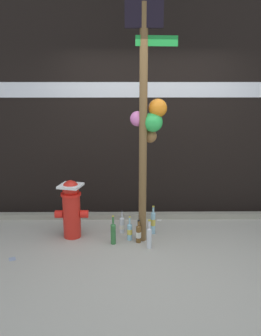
{
  "coord_description": "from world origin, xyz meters",
  "views": [
    {
      "loc": [
        -0.3,
        -3.94,
        2.08
      ],
      "look_at": [
        -0.26,
        0.47,
        0.97
      ],
      "focal_mm": 38.99,
      "sensor_mm": 36.0,
      "label": 1
    }
  ],
  "objects_px": {
    "bottle_0": "(149,237)",
    "bottle_1": "(130,231)",
    "fire_hydrant": "(71,208)",
    "bottle_5": "(139,233)",
    "bottle_3": "(122,225)",
    "memorial_post": "(148,106)",
    "bottle_4": "(153,222)",
    "bottle_2": "(113,233)"
  },
  "relations": [
    {
      "from": "bottle_0",
      "to": "bottle_5",
      "type": "height_order",
      "value": "bottle_0"
    },
    {
      "from": "bottle_0",
      "to": "bottle_3",
      "type": "xyz_separation_m",
      "value": [
        -0.35,
        0.47,
        -0.04
      ]
    },
    {
      "from": "fire_hydrant",
      "to": "bottle_2",
      "type": "xyz_separation_m",
      "value": [
        0.55,
        -0.22,
        -0.26
      ]
    },
    {
      "from": "bottle_3",
      "to": "bottle_4",
      "type": "relative_size",
      "value": 0.81
    },
    {
      "from": "bottle_2",
      "to": "bottle_3",
      "type": "xyz_separation_m",
      "value": [
        0.11,
        0.34,
        -0.04
      ]
    },
    {
      "from": "fire_hydrant",
      "to": "bottle_2",
      "type": "relative_size",
      "value": 2.05
    },
    {
      "from": "memorial_post",
      "to": "bottle_3",
      "type": "xyz_separation_m",
      "value": [
        -0.32,
        0.2,
        -1.62
      ]
    },
    {
      "from": "memorial_post",
      "to": "bottle_4",
      "type": "bearing_deg",
      "value": 59.15
    },
    {
      "from": "memorial_post",
      "to": "bottle_3",
      "type": "distance_m",
      "value": 1.66
    },
    {
      "from": "memorial_post",
      "to": "bottle_0",
      "type": "xyz_separation_m",
      "value": [
        0.03,
        -0.26,
        -1.58
      ]
    },
    {
      "from": "bottle_3",
      "to": "bottle_2",
      "type": "bearing_deg",
      "value": -107.28
    },
    {
      "from": "memorial_post",
      "to": "bottle_2",
      "type": "height_order",
      "value": "memorial_post"
    },
    {
      "from": "fire_hydrant",
      "to": "bottle_0",
      "type": "height_order",
      "value": "fire_hydrant"
    },
    {
      "from": "bottle_0",
      "to": "bottle_5",
      "type": "distance_m",
      "value": 0.21
    },
    {
      "from": "memorial_post",
      "to": "bottle_5",
      "type": "relative_size",
      "value": 9.74
    },
    {
      "from": "bottle_1",
      "to": "fire_hydrant",
      "type": "bearing_deg",
      "value": 171.65
    },
    {
      "from": "bottle_3",
      "to": "bottle_0",
      "type": "bearing_deg",
      "value": -53.42
    },
    {
      "from": "bottle_0",
      "to": "bottle_1",
      "type": "bearing_deg",
      "value": 135.98
    },
    {
      "from": "bottle_1",
      "to": "bottle_5",
      "type": "xyz_separation_m",
      "value": [
        0.11,
        -0.07,
        -0.0
      ]
    },
    {
      "from": "bottle_5",
      "to": "bottle_1",
      "type": "bearing_deg",
      "value": 147.6
    },
    {
      "from": "bottle_2",
      "to": "fire_hydrant",
      "type": "bearing_deg",
      "value": 158.1
    },
    {
      "from": "memorial_post",
      "to": "fire_hydrant",
      "type": "xyz_separation_m",
      "value": [
        -0.98,
        0.08,
        -1.33
      ]
    },
    {
      "from": "fire_hydrant",
      "to": "bottle_0",
      "type": "relative_size",
      "value": 2.09
    },
    {
      "from": "fire_hydrant",
      "to": "memorial_post",
      "type": "bearing_deg",
      "value": -4.81
    },
    {
      "from": "fire_hydrant",
      "to": "bottle_5",
      "type": "distance_m",
      "value": 0.94
    },
    {
      "from": "bottle_1",
      "to": "bottle_4",
      "type": "bearing_deg",
      "value": 32.19
    },
    {
      "from": "bottle_2",
      "to": "bottle_1",
      "type": "bearing_deg",
      "value": 27.76
    },
    {
      "from": "fire_hydrant",
      "to": "bottle_3",
      "type": "xyz_separation_m",
      "value": [
        0.66,
        0.12,
        -0.29
      ]
    },
    {
      "from": "bottle_2",
      "to": "bottle_4",
      "type": "height_order",
      "value": "bottle_4"
    },
    {
      "from": "bottle_0",
      "to": "bottle_1",
      "type": "relative_size",
      "value": 1.15
    },
    {
      "from": "memorial_post",
      "to": "bottle_4",
      "type": "xyz_separation_m",
      "value": [
        0.1,
        0.17,
        -1.57
      ]
    },
    {
      "from": "bottle_0",
      "to": "bottle_4",
      "type": "bearing_deg",
      "value": 80.0
    },
    {
      "from": "memorial_post",
      "to": "bottle_5",
      "type": "height_order",
      "value": "memorial_post"
    },
    {
      "from": "bottle_1",
      "to": "bottle_4",
      "type": "height_order",
      "value": "bottle_4"
    },
    {
      "from": "bottle_1",
      "to": "bottle_5",
      "type": "relative_size",
      "value": 1.06
    },
    {
      "from": "memorial_post",
      "to": "bottle_2",
      "type": "bearing_deg",
      "value": -161.81
    },
    {
      "from": "memorial_post",
      "to": "bottle_5",
      "type": "distance_m",
      "value": 1.62
    },
    {
      "from": "memorial_post",
      "to": "bottle_1",
      "type": "relative_size",
      "value": 9.18
    },
    {
      "from": "bottle_0",
      "to": "fire_hydrant",
      "type": "bearing_deg",
      "value": 161.02
    },
    {
      "from": "fire_hydrant",
      "to": "bottle_1",
      "type": "distance_m",
      "value": 0.82
    },
    {
      "from": "memorial_post",
      "to": "bottle_4",
      "type": "relative_size",
      "value": 7.55
    },
    {
      "from": "bottle_2",
      "to": "memorial_post",
      "type": "bearing_deg",
      "value": 18.19
    }
  ]
}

